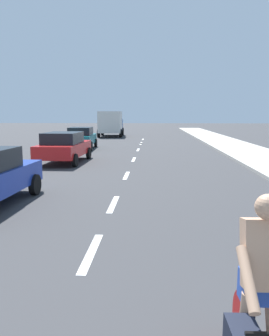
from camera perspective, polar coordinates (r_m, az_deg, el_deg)
name	(u,v)px	position (r m, az deg, el deg)	size (l,w,h in m)	color
ground_plane	(134,160)	(18.81, -0.14, 1.43)	(160.00, 160.00, 0.00)	#38383A
sidewalk_strip	(256,155)	(21.64, 19.70, 2.08)	(3.60, 80.00, 0.14)	#B2ADA3
lane_stripe_2	(91,252)	(6.37, -7.26, -13.83)	(0.16, 1.80, 0.01)	white
lane_stripe_3	(113,204)	(9.51, -3.58, -6.05)	(0.16, 1.80, 0.01)	white
lane_stripe_4	(126,175)	(13.88, -1.37, -1.26)	(0.16, 1.80, 0.01)	white
lane_stripe_5	(134,159)	(18.84, -0.14, 1.45)	(0.16, 1.80, 0.01)	white
lane_stripe_6	(138,150)	(24.03, 0.61, 3.08)	(0.16, 1.80, 0.01)	white
lane_stripe_7	(141,144)	(28.93, 1.07, 4.08)	(0.16, 1.80, 0.01)	white
lane_stripe_8	(141,143)	(29.84, 1.14, 4.22)	(0.16, 1.80, 0.01)	white
lane_stripe_9	(143,139)	(34.23, 1.42, 4.83)	(0.16, 1.80, 0.01)	white
cyclist	(258,309)	(3.30, 20.06, -21.33)	(0.63, 1.71, 1.82)	black
parked_car_red	(64,146)	(17.94, -11.74, 3.58)	(2.14, 4.51, 1.57)	red
parked_car_teal	(81,137)	(24.90, -8.93, 5.10)	(2.10, 4.22, 1.57)	#14727A
delivery_truck	(111,123)	(38.90, -3.97, 7.52)	(2.88, 6.34, 2.80)	#23478C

